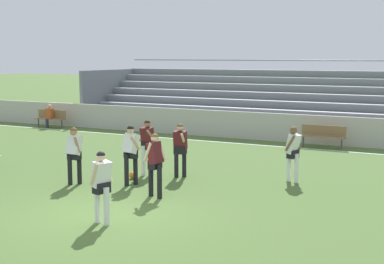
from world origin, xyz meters
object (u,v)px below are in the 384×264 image
Objects in this scene: player_dark_pressing_high at (148,142)px; bench_near_bin at (51,117)px; player_white_wide_right at (131,150)px; player_dark_overlapping at (155,159)px; bench_centre_sideline at (323,134)px; soccer_ball at (133,175)px; spectator_seated at (49,114)px; bleacher_stand at (290,100)px; player_dark_on_ball at (180,145)px; player_white_deep_cover at (101,181)px; player_white_trailing_run at (293,149)px; player_white_wide_left at (74,151)px.

bench_near_bin is at bearing 144.17° from player_dark_pressing_high.
player_dark_overlapping is (1.34, -0.88, -0.02)m from player_white_wide_right.
player_dark_pressing_high reaches higher than bench_centre_sideline.
soccer_ball is (-3.50, -8.50, -0.44)m from bench_centre_sideline.
spectator_seated is at bearing 140.63° from player_white_wide_right.
bench_near_bin is at bearing -158.38° from bleacher_stand.
player_dark_overlapping reaches higher than player_dark_on_ball.
bench_centre_sideline is 1.49× the size of spectator_seated.
spectator_seated is 0.75× the size of player_white_deep_cover.
player_dark_pressing_high is at bearing -165.71° from player_white_trailing_run.
player_white_wide_left is at bearing -134.33° from player_dark_on_ball.
player_white_wide_left is (-2.22, -2.27, 0.00)m from player_dark_on_ball.
bench_centre_sideline is (2.87, -4.48, -0.97)m from bleacher_stand.
soccer_ball is at bearing -38.51° from bench_near_bin.
player_dark_on_ball is 3.17m from player_white_wide_left.
bench_centre_sideline is 10.90m from player_white_wide_left.
soccer_ball is (-1.78, 1.62, -0.90)m from player_dark_overlapping.
player_white_wide_left is (-4.57, -9.89, 0.44)m from bench_centre_sideline.
bleacher_stand reaches higher than player_dark_on_ball.
player_white_wide_right is (11.12, -9.12, 0.33)m from spectator_seated.
player_dark_pressing_high reaches higher than player_white_deep_cover.
player_white_wide_right is at bearing -39.37° from spectator_seated.
player_dark_on_ball is at bearing 99.35° from player_white_deep_cover.
spectator_seated is at bearing 141.24° from player_dark_overlapping.
bench_centre_sideline reaches higher than soccer_ball.
bench_centre_sideline is at bearing 0.00° from bench_near_bin.
player_white_wide_left is at bearing -96.71° from bleacher_stand.
player_dark_pressing_high is (-1.08, -0.15, 0.05)m from player_dark_on_ball.
spectator_seated is 15.98m from player_dark_overlapping.
player_dark_on_ball is at bearing 45.67° from player_white_wide_left.
player_white_wide_right reaches higher than player_dark_on_ball.
player_dark_on_ball is 1.09m from player_dark_pressing_high.
bench_centre_sideline is 1.11× the size of player_white_deep_cover.
bleacher_stand is at bearing 94.53° from player_white_deep_cover.
spectator_seated is 5.50× the size of soccer_ball.
player_dark_overlapping is 2.91m from player_dark_pressing_high.
player_white_deep_cover is (12.67, -12.70, 0.41)m from bench_near_bin.
bleacher_stand reaches higher than player_white_trailing_run.
bench_near_bin is 13.66m from soccer_ball.
player_white_wide_right is at bearing 23.32° from player_white_wide_left.
spectator_seated is at bearing 156.48° from player_white_trailing_run.
player_white_trailing_run is 6.32m from player_white_wide_left.
player_white_trailing_run is 0.96× the size of player_dark_pressing_high.
player_dark_on_ball is at bearing 7.76° from player_dark_pressing_high.
spectator_seated is at bearing -157.87° from bleacher_stand.
bleacher_stand is at bearing 92.48° from player_dark_on_ball.
player_dark_on_ball reaches higher than player_white_trailing_run.
player_dark_overlapping reaches higher than bench_near_bin.
player_white_deep_cover is at bearing -44.82° from spectator_seated.
player_white_deep_cover is 4.15m from player_white_wide_left.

